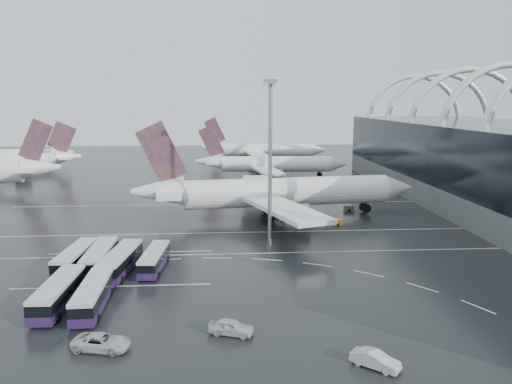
{
  "coord_description": "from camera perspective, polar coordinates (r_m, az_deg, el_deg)",
  "views": [
    {
      "loc": [
        -8.36,
        -83.87,
        25.75
      ],
      "look_at": [
        -1.17,
        18.12,
        7.0
      ],
      "focal_mm": 35.0,
      "sensor_mm": 36.0,
      "label": 1
    }
  ],
  "objects": [
    {
      "name": "ground",
      "position": [
        88.13,
        1.6,
        -6.6
      ],
      "size": [
        420.0,
        420.0,
        0.0
      ],
      "primitive_type": "plane",
      "color": "black",
      "rests_on": "ground"
    },
    {
      "name": "van_curve_b",
      "position": [
        57.72,
        -2.88,
        -15.16
      ],
      "size": [
        5.49,
        3.51,
        1.74
      ],
      "primitive_type": "imported",
      "rotation": [
        0.0,
        0.0,
        1.26
      ],
      "color": "silver",
      "rests_on": "ground"
    },
    {
      "name": "bus_row_near_c",
      "position": [
        78.95,
        -15.2,
        -7.6
      ],
      "size": [
        4.66,
        14.03,
        3.39
      ],
      "rotation": [
        0.0,
        0.0,
        1.46
      ],
      "color": "#25123B",
      "rests_on": "ground"
    },
    {
      "name": "bus_bay_line_north",
      "position": [
        89.12,
        -14.06,
        -6.72
      ],
      "size": [
        28.0,
        0.25,
        0.01
      ],
      "primitive_type": "cube",
      "color": "silver",
      "rests_on": "ground"
    },
    {
      "name": "bus_row_far_b",
      "position": [
        67.0,
        -18.13,
        -11.12
      ],
      "size": [
        3.4,
        13.16,
        3.22
      ],
      "rotation": [
        0.0,
        0.0,
        1.6
      ],
      "color": "#25123B",
      "rests_on": "ground"
    },
    {
      "name": "gse_cart_belly_a",
      "position": [
        106.5,
        9.24,
        -3.38
      ],
      "size": [
        2.36,
        1.4,
        1.29
      ],
      "primitive_type": "cube",
      "color": "gold",
      "rests_on": "ground"
    },
    {
      "name": "jet_remote_far",
      "position": [
        215.24,
        -25.26,
        3.77
      ],
      "size": [
        41.36,
        33.34,
        18.0
      ],
      "rotation": [
        0.0,
        0.0,
        3.23
      ],
      "color": "white",
      "rests_on": "ground"
    },
    {
      "name": "airliner_gate_c",
      "position": [
        215.06,
        0.55,
        4.79
      ],
      "size": [
        53.28,
        48.81,
        18.97
      ],
      "rotation": [
        0.0,
        0.0,
        -0.12
      ],
      "color": "white",
      "rests_on": "ground"
    },
    {
      "name": "van_curve_a",
      "position": [
        56.9,
        -17.27,
        -16.07
      ],
      "size": [
        6.5,
        3.99,
        1.68
      ],
      "primitive_type": "imported",
      "rotation": [
        0.0,
        0.0,
        1.36
      ],
      "color": "silver",
      "rests_on": "ground"
    },
    {
      "name": "lane_marking_near",
      "position": [
        86.23,
        1.73,
        -6.98
      ],
      "size": [
        120.0,
        0.25,
        0.01
      ],
      "primitive_type": "cube",
      "color": "silver",
      "rests_on": "ground"
    },
    {
      "name": "bus_row_near_a",
      "position": [
        82.67,
        -19.86,
        -7.09
      ],
      "size": [
        4.0,
        13.48,
        3.27
      ],
      "rotation": [
        0.0,
        0.0,
        1.5
      ],
      "color": "#25123B",
      "rests_on": "ground"
    },
    {
      "name": "floodlight_mast",
      "position": [
        89.78,
        1.64,
        5.77
      ],
      "size": [
        2.26,
        2.26,
        29.44
      ],
      "color": "gray",
      "rests_on": "ground"
    },
    {
      "name": "gse_cart_belly_b",
      "position": [
        120.5,
        10.56,
        -1.82
      ],
      "size": [
        2.29,
        1.35,
        1.25
      ],
      "primitive_type": "cube",
      "color": "slate",
      "rests_on": "ground"
    },
    {
      "name": "gse_cart_belly_c",
      "position": [
        108.74,
        6.05,
        -3.07
      ],
      "size": [
        2.01,
        1.19,
        1.1
      ],
      "primitive_type": "cube",
      "color": "gold",
      "rests_on": "ground"
    },
    {
      "name": "lane_marking_mid",
      "position": [
        99.62,
        0.92,
        -4.59
      ],
      "size": [
        120.0,
        0.25,
        0.01
      ],
      "primitive_type": "cube",
      "color": "silver",
      "rests_on": "ground"
    },
    {
      "name": "bus_row_far_a",
      "position": [
        69.0,
        -21.68,
        -10.65
      ],
      "size": [
        3.51,
        13.63,
        3.34
      ],
      "rotation": [
        0.0,
        0.0,
        1.55
      ],
      "color": "#25123B",
      "rests_on": "ground"
    },
    {
      "name": "bus_row_near_d",
      "position": [
        79.44,
        -11.54,
        -7.49
      ],
      "size": [
        3.67,
        12.27,
        2.98
      ],
      "rotation": [
        0.0,
        0.0,
        1.49
      ],
      "color": "#25123B",
      "rests_on": "ground"
    },
    {
      "name": "van_curve_c",
      "position": [
        52.74,
        13.48,
        -18.14
      ],
      "size": [
        4.84,
        4.47,
        1.61
      ],
      "primitive_type": "imported",
      "rotation": [
        0.0,
        0.0,
        0.87
      ],
      "color": "silver",
      "rests_on": "ground"
    },
    {
      "name": "jet_remote_mid",
      "position": [
        196.52,
        -24.92,
        3.23
      ],
      "size": [
        39.45,
        32.12,
        17.6
      ],
      "rotation": [
        0.0,
        0.0,
        3.49
      ],
      "color": "white",
      "rests_on": "ground"
    },
    {
      "name": "airliner_main",
      "position": [
        111.32,
        2.0,
        -0.13
      ],
      "size": [
        64.19,
        55.91,
        21.73
      ],
      "rotation": [
        0.0,
        0.0,
        0.12
      ],
      "color": "white",
      "rests_on": "ground"
    },
    {
      "name": "bus_row_near_b",
      "position": [
        81.53,
        -17.4,
        -7.14
      ],
      "size": [
        3.42,
        13.79,
        3.39
      ],
      "rotation": [
        0.0,
        0.0,
        1.58
      ],
      "color": "#25123B",
      "rests_on": "ground"
    },
    {
      "name": "bus_bay_line_south",
      "position": [
        74.25,
        -16.2,
        -10.32
      ],
      "size": [
        28.0,
        0.25,
        0.01
      ],
      "primitive_type": "cube",
      "color": "silver",
      "rests_on": "ground"
    },
    {
      "name": "lane_marking_far",
      "position": [
        126.79,
        -0.17,
        -1.32
      ],
      "size": [
        120.0,
        0.25,
        0.01
      ],
      "primitive_type": "cube",
      "color": "silver",
      "rests_on": "ground"
    },
    {
      "name": "airliner_gate_b",
      "position": [
        169.31,
        1.44,
        3.17
      ],
      "size": [
        51.53,
        46.28,
        17.9
      ],
      "rotation": [
        0.0,
        0.0,
        -0.06
      ],
      "color": "white",
      "rests_on": "ground"
    }
  ]
}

